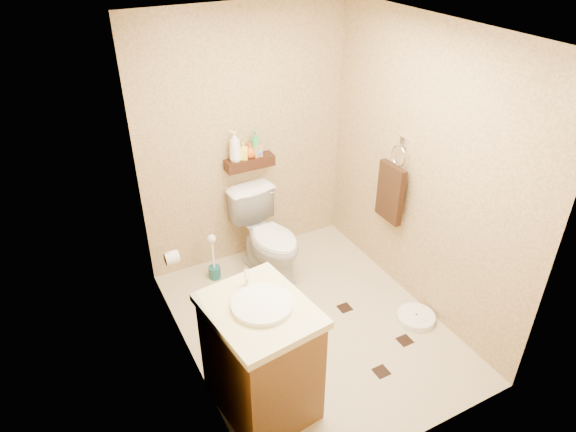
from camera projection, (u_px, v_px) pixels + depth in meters
ground at (311, 325)px, 4.34m from camera, size 2.50×2.50×0.00m
wall_back at (245, 141)px, 4.66m from camera, size 2.00×0.04×2.40m
wall_front at (431, 304)px, 2.77m from camera, size 2.00×0.04×2.40m
wall_left at (181, 238)px, 3.32m from camera, size 0.04×2.50×2.40m
wall_right at (422, 173)px, 4.11m from camera, size 0.04×2.50×2.40m
ceiling at (320, 29)px, 3.09m from camera, size 2.00×2.50×0.02m
wall_shelf at (250, 163)px, 4.69m from camera, size 0.46×0.14×0.10m
floor_accents at (322, 327)px, 4.31m from camera, size 1.25×1.38×0.01m
toilet at (269, 237)px, 4.77m from camera, size 0.53×0.83×0.80m
vanity at (261, 357)px, 3.42m from camera, size 0.69×0.80×1.04m
bathroom_scale at (416, 317)px, 4.37m from camera, size 0.37×0.37×0.07m
toilet_brush at (214, 263)px, 4.80m from camera, size 0.11×0.11×0.49m
towel_ring at (391, 190)px, 4.40m from camera, size 0.12×0.30×0.76m
toilet_paper at (172, 258)px, 4.14m from camera, size 0.12×0.11×0.12m
bottle_a at (235, 146)px, 4.54m from camera, size 0.15×0.15×0.28m
bottle_b at (244, 151)px, 4.60m from camera, size 0.10×0.10×0.16m
bottle_c at (250, 150)px, 4.63m from camera, size 0.13×0.13×0.14m
bottle_d at (256, 144)px, 4.63m from camera, size 0.11×0.11×0.24m
bottle_e at (257, 147)px, 4.65m from camera, size 0.09×0.09×0.17m
bottle_f at (257, 149)px, 4.66m from camera, size 0.13×0.13×0.13m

